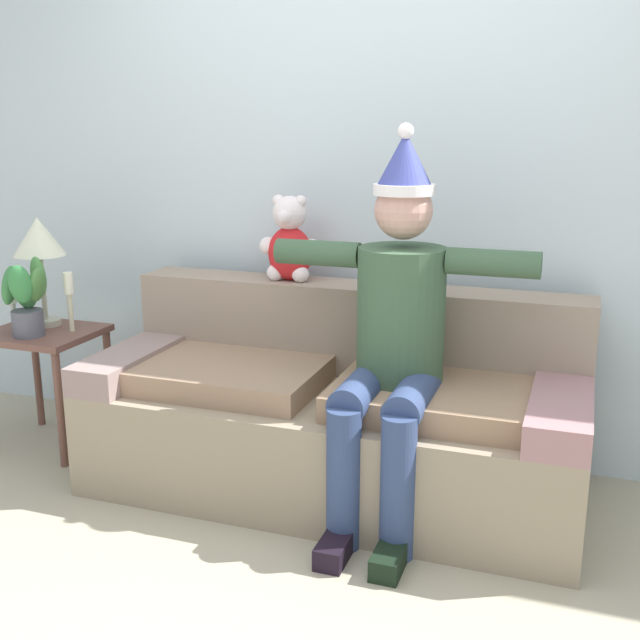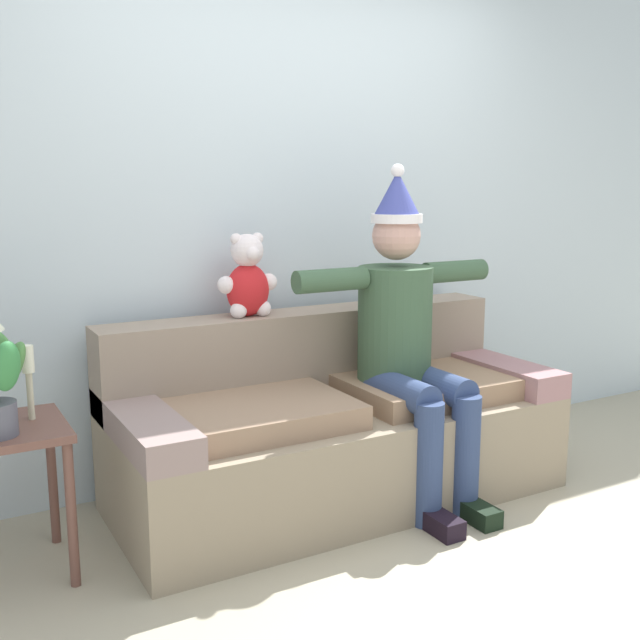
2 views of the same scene
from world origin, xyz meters
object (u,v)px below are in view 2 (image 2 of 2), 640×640
teddy_bear (248,279)px  person_seated (407,333)px  couch (334,426)px  candle_short (29,372)px

teddy_bear → person_seated: bearing=-35.3°
couch → person_seated: person_seated is taller
person_seated → teddy_bear: person_seated is taller
teddy_bear → candle_short: teddy_bear is taller
person_seated → teddy_bear: (-0.59, 0.42, 0.24)m
person_seated → candle_short: (-1.58, 0.15, -0.01)m
couch → candle_short: (-1.30, -0.01, 0.42)m
couch → person_seated: 0.55m
person_seated → couch: bearing=149.8°
teddy_bear → candle_short: 1.06m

